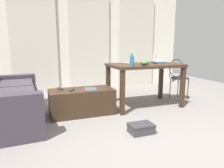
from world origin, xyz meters
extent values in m
plane|color=gray|center=(0.00, 1.26, 0.00)|extent=(7.98, 7.98, 0.00)
cube|color=silver|center=(0.00, 3.33, 1.27)|extent=(5.21, 0.10, 2.55)
cube|color=beige|center=(-1.33, 3.24, 1.17)|extent=(1.04, 0.03, 2.34)
cube|color=beige|center=(0.00, 3.24, 1.17)|extent=(1.04, 0.03, 2.34)
cube|color=beige|center=(1.33, 3.24, 1.17)|extent=(1.04, 0.03, 2.34)
cube|color=#38333D|center=(-1.75, 1.42, 0.21)|extent=(0.95, 1.92, 0.42)
cube|color=#38333D|center=(-1.79, 2.25, 0.51)|extent=(0.87, 0.24, 0.16)
cube|color=#38333D|center=(-1.71, 0.58, 0.51)|extent=(0.87, 0.24, 0.16)
cube|color=#3E3944|center=(-1.72, 1.79, 0.47)|extent=(0.66, 0.73, 0.10)
cube|color=#3E3944|center=(-1.68, 1.05, 0.47)|extent=(0.66, 0.73, 0.10)
cube|color=#382619|center=(-0.66, 1.32, 0.21)|extent=(1.04, 0.49, 0.42)
cube|color=#382619|center=(0.55, 1.39, 0.77)|extent=(1.30, 0.79, 0.05)
cube|color=#382619|center=(-0.04, 1.04, 0.37)|extent=(0.07, 0.07, 0.75)
cube|color=#382619|center=(1.15, 1.04, 0.37)|extent=(0.07, 0.07, 0.75)
cube|color=#382619|center=(-0.04, 1.73, 0.37)|extent=(0.07, 0.07, 0.75)
cube|color=#382619|center=(1.15, 1.73, 0.37)|extent=(0.07, 0.07, 0.75)
cylinder|color=black|center=(1.48, 1.53, 0.46)|extent=(0.37, 0.37, 0.02)
cylinder|color=black|center=(1.63, 1.44, 0.23)|extent=(0.02, 0.02, 0.45)
cylinder|color=black|center=(1.58, 1.69, 0.23)|extent=(0.02, 0.02, 0.45)
cylinder|color=black|center=(1.38, 1.38, 0.23)|extent=(0.02, 0.02, 0.45)
cylinder|color=black|center=(1.33, 1.63, 0.23)|extent=(0.02, 0.02, 0.45)
torus|color=black|center=(1.35, 1.51, 0.67)|extent=(0.10, 0.36, 0.37)
cylinder|color=black|center=(1.39, 1.35, 0.57)|extent=(0.02, 0.02, 0.20)
cylinder|color=black|center=(1.32, 1.66, 0.57)|extent=(0.02, 0.02, 0.20)
cylinder|color=beige|center=(0.92, 1.65, 0.89)|extent=(0.06, 0.06, 0.18)
cylinder|color=beige|center=(0.92, 1.65, 0.99)|extent=(0.02, 0.02, 0.04)
cylinder|color=teal|center=(0.18, 1.18, 0.87)|extent=(0.07, 0.07, 0.16)
cylinder|color=teal|center=(0.18, 1.18, 0.98)|extent=(0.04, 0.04, 0.05)
ellipsoid|color=#477033|center=(0.42, 1.17, 0.84)|extent=(0.15, 0.15, 0.09)
cube|color=#1E668C|center=(0.84, 1.41, 0.80)|extent=(0.17, 0.28, 0.01)
cube|color=#4C4C51|center=(0.85, 1.42, 0.82)|extent=(0.21, 0.25, 0.02)
cube|color=silver|center=(0.85, 1.42, 0.84)|extent=(0.18, 0.24, 0.02)
cube|color=#B7B7B2|center=(0.31, 1.64, 0.81)|extent=(0.12, 0.18, 0.02)
cube|color=#9EA0A5|center=(0.54, 1.58, 0.80)|extent=(0.04, 0.07, 0.00)
torus|color=#262628|center=(0.56, 1.63, 0.80)|extent=(0.03, 0.03, 0.00)
cube|color=#9EA0A5|center=(0.52, 1.59, 0.80)|extent=(0.07, 0.05, 0.00)
torus|color=#262628|center=(0.57, 1.62, 0.80)|extent=(0.03, 0.03, 0.00)
cube|color=#232326|center=(-0.98, 1.44, 0.43)|extent=(0.08, 0.18, 0.02)
cube|color=#232326|center=(-0.82, 1.29, 0.43)|extent=(0.12, 0.16, 0.02)
cube|color=#4C4C51|center=(-0.52, 1.24, 0.43)|extent=(0.25, 0.30, 0.02)
cube|color=#38383D|center=(-0.10, 0.30, 0.05)|extent=(0.31, 0.22, 0.10)
cube|color=#313135|center=(-0.10, 0.30, 0.11)|extent=(0.32, 0.23, 0.02)
camera|label=1|loc=(-1.35, -1.94, 1.14)|focal=32.95mm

